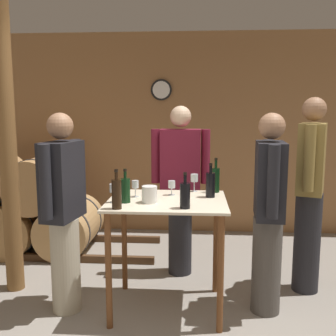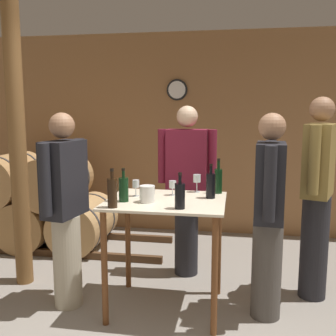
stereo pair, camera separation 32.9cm
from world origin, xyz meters
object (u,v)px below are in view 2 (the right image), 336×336
Objects in this scene: wine_glass_near_right at (173,185)px; wine_bottle_far_right at (218,180)px; wine_glass_near_left at (112,188)px; person_host at (65,207)px; wine_bottle_center at (180,195)px; ice_bucket at (147,194)px; wine_bottle_left at (124,189)px; wooden_post at (18,146)px; person_visitor_near_door at (187,187)px; person_visitor_with_scarf at (317,194)px; person_visitor_bearded at (269,212)px; wine_glass_near_center at (136,184)px; wine_bottle_far_left at (112,192)px; wine_bottle_right at (211,185)px; wine_glass_far_side at (197,179)px.

wine_bottle_far_right is at bearing 20.81° from wine_glass_near_right.
person_host is at bearing 175.51° from wine_glass_near_left.
wine_bottle_center is 0.33m from ice_bucket.
wine_bottle_far_right is (0.74, 0.44, 0.01)m from wine_bottle_left.
person_host is at bearing -30.19° from wooden_post.
person_visitor_near_door reaches higher than ice_bucket.
wine_glass_near_left is at bearing -4.49° from person_host.
wine_bottle_center is 1.32m from person_visitor_with_scarf.
wine_glass_near_left is 0.09× the size of person_visitor_bearded.
wine_glass_near_left is at bearing -120.08° from person_visitor_near_door.
wooden_post is 19.02× the size of wine_glass_near_center.
wine_glass_near_left is 1.12× the size of ice_bucket.
person_visitor_bearded is at bearing 22.20° from wine_bottle_center.
wine_bottle_center is at bearing -74.15° from wine_glass_near_right.
wooden_post reaches higher than wine_bottle_far_left.
wine_glass_near_center is (-0.64, -0.04, -0.01)m from wine_bottle_right.
wine_bottle_right reaches higher than wine_bottle_center.
wine_bottle_center is 2.17× the size of wine_glass_near_right.
wine_bottle_far_right is 0.19× the size of person_host.
wooden_post is 16.86× the size of wine_glass_far_side.
wine_bottle_center is at bearing -14.25° from wine_glass_near_left.
wooden_post is at bearing 171.27° from wine_glass_near_center.
wine_bottle_far_right reaches higher than wine_glass_near_center.
wine_glass_far_side is 0.09× the size of person_visitor_with_scarf.
wine_glass_near_center is 0.08× the size of person_visitor_with_scarf.
wine_glass_near_center is 1.06× the size of ice_bucket.
wine_bottle_far_right is 2.31× the size of ice_bucket.
wine_glass_near_left is (1.04, -0.39, -0.29)m from wooden_post.
person_visitor_near_door reaches higher than wine_bottle_far_left.
person_visitor_with_scarf is 0.62m from person_visitor_bearded.
wine_glass_near_left is 1.19× the size of wine_glass_near_right.
ice_bucket is (-0.49, -0.23, -0.04)m from wine_bottle_right.
ice_bucket is 0.08× the size of person_host.
wooden_post reaches higher than ice_bucket.
wine_bottle_far_left is at bearing -148.02° from wine_bottle_right.
wooden_post is 1.29m from wine_bottle_far_left.
person_visitor_bearded reaches higher than wine_glass_near_left.
wine_bottle_center is at bearing -29.22° from ice_bucket.
person_visitor_bearded is at bearing 15.46° from wine_bottle_far_left.
wine_bottle_left is at bearing 3.28° from wine_glass_near_left.
wooden_post is 1.57× the size of person_visitor_near_door.
wine_bottle_right is at bearing 17.49° from wine_glass_near_left.
ice_bucket is (0.22, 0.21, -0.05)m from wine_bottle_far_left.
person_visitor_near_door is (-0.14, 0.40, -0.16)m from wine_glass_far_side.
wine_bottle_far_left is 1.10× the size of wine_bottle_left.
wine_bottle_left is at bearing -3.03° from person_host.
person_visitor_near_door reaches higher than wine_glass_near_right.
wine_bottle_center reaches higher than ice_bucket.
person_visitor_near_door is at bearing 64.86° from wine_bottle_left.
person_visitor_with_scarf is at bearing 18.59° from wine_bottle_right.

